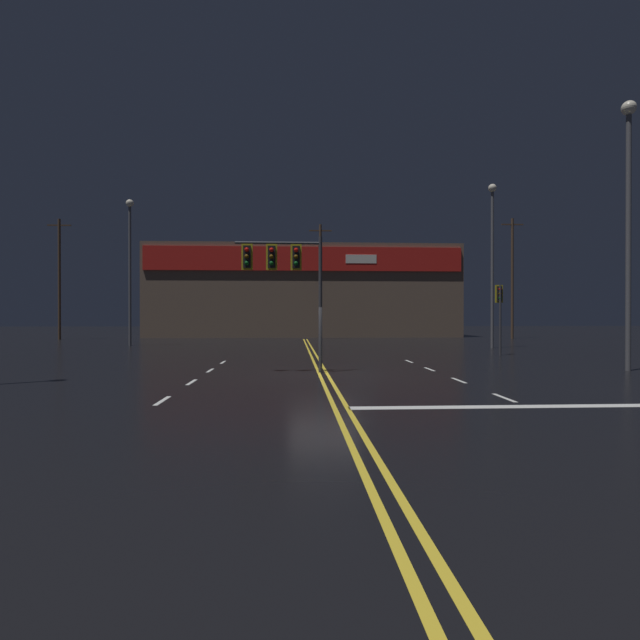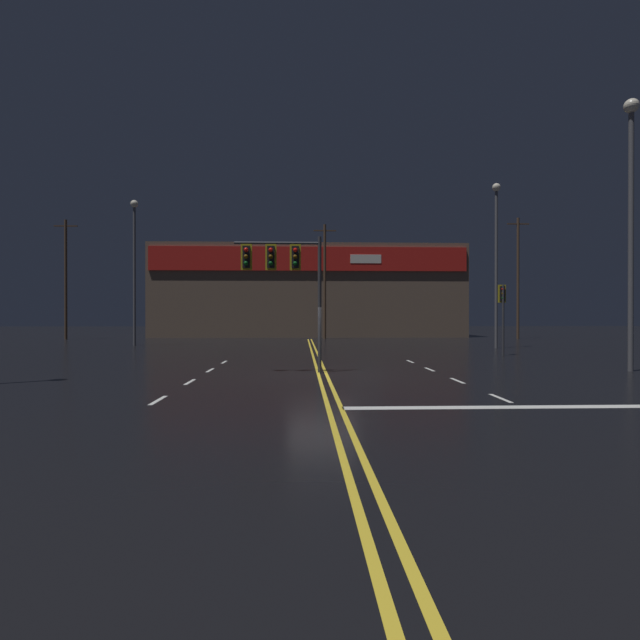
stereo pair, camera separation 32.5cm
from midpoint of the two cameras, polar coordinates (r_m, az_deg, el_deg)
The scene contains 9 objects.
ground_plane at distance 18.33m, azimuth 0.82°, elevation -6.31°, with size 200.00×200.00×0.00m, color black.
road_markings at distance 17.22m, azimuth 3.64°, elevation -6.73°, with size 13.13×60.00×0.01m.
traffic_signal_median at distance 19.11m, azimuth -3.84°, elevation 6.08°, with size 3.32×0.36×5.19m.
traffic_signal_corner_northeast at distance 29.49m, azimuth 20.43°, elevation 1.78°, with size 0.42×0.36×3.92m.
streetlight_near_right at distance 36.52m, azimuth 19.74°, elevation 8.02°, with size 0.56×0.56×11.27m.
streetlight_median_approach at distance 40.07m, azimuth -20.23°, elevation 7.03°, with size 0.56×0.56×10.89m.
streetlight_far_right at distance 23.51m, azimuth 32.34°, elevation 11.48°, with size 0.56×0.56×10.65m.
building_backdrop at distance 56.45m, azimuth -1.16°, elevation 3.19°, with size 33.40×10.23×9.87m.
utility_pole_row at distance 48.74m, azimuth -1.16°, elevation 4.85°, with size 46.21×0.26×11.96m.
Camera 2 is at (-0.77, -18.19, 2.11)m, focal length 28.00 mm.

